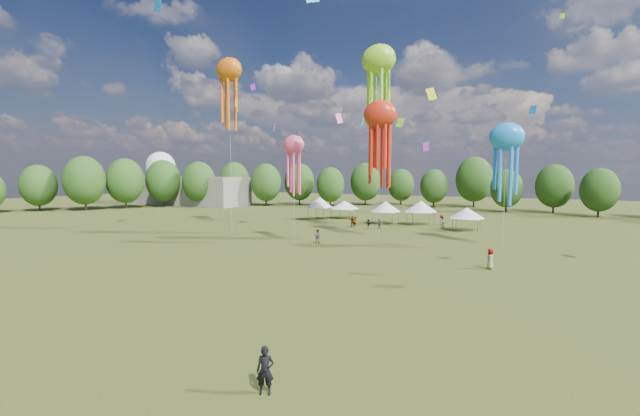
% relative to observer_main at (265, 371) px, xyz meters
% --- Properties ---
extents(ground, '(300.00, 300.00, 0.00)m').
position_rel_observer_main_xyz_m(ground, '(-8.20, 1.82, -0.98)').
color(ground, '#384416').
rests_on(ground, ground).
extents(observer_main, '(0.85, 0.74, 1.96)m').
position_rel_observer_main_xyz_m(observer_main, '(0.00, 0.00, 0.00)').
color(observer_main, black).
rests_on(observer_main, ground).
extents(spectator_near, '(0.93, 0.75, 1.80)m').
position_rel_observer_main_xyz_m(spectator_near, '(-14.42, 32.20, -0.08)').
color(spectator_near, gray).
rests_on(spectator_near, ground).
extents(spectators_far, '(23.68, 31.59, 1.89)m').
position_rel_observer_main_xyz_m(spectators_far, '(-7.38, 47.66, -0.10)').
color(spectators_far, gray).
rests_on(spectators_far, ground).
extents(festival_tents, '(32.74, 12.91, 4.36)m').
position_rel_observer_main_xyz_m(festival_tents, '(-13.78, 56.66, 2.07)').
color(festival_tents, '#47474C').
rests_on(festival_tents, ground).
extents(show_kites, '(43.19, 14.73, 26.99)m').
position_rel_observer_main_xyz_m(show_kites, '(-12.38, 39.33, 17.06)').
color(show_kites, red).
rests_on(show_kites, ground).
extents(small_kites, '(73.59, 64.24, 46.47)m').
position_rel_observer_main_xyz_m(small_kites, '(-8.72, 44.18, 28.07)').
color(small_kites, red).
rests_on(small_kites, ground).
extents(treeline, '(201.57, 95.24, 13.43)m').
position_rel_observer_main_xyz_m(treeline, '(-12.06, 64.34, 5.57)').
color(treeline, '#38281C').
rests_on(treeline, ground).
extents(hangar, '(40.00, 12.00, 8.00)m').
position_rel_observer_main_xyz_m(hangar, '(-80.20, 73.82, 3.02)').
color(hangar, gray).
rests_on(hangar, ground).
extents(radome, '(9.00, 9.00, 16.00)m').
position_rel_observer_main_xyz_m(radome, '(-96.20, 79.82, 9.01)').
color(radome, white).
rests_on(radome, ground).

